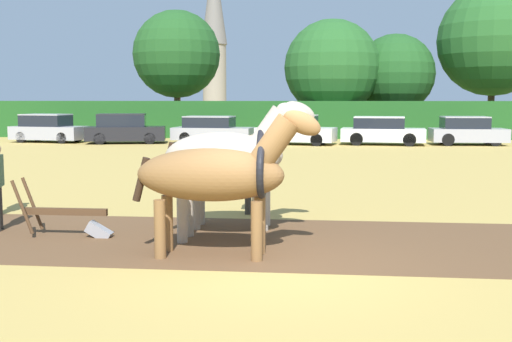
# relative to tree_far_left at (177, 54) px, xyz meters

# --- Properties ---
(ground_plane) EXTENTS (240.00, 240.00, 0.00)m
(ground_plane) POSITION_rel_tree_far_left_xyz_m (8.85, -33.89, -5.36)
(ground_plane) COLOR tan
(hedgerow) EXTENTS (61.88, 1.91, 2.26)m
(hedgerow) POSITION_rel_tree_far_left_xyz_m (8.85, -3.50, -4.23)
(hedgerow) COLOR #1E511E
(hedgerow) RESTS_ON ground
(tree_far_left) EXTENTS (5.87, 5.87, 8.30)m
(tree_far_left) POSITION_rel_tree_far_left_xyz_m (0.00, 0.00, 0.00)
(tree_far_left) COLOR brown
(tree_far_left) RESTS_ON ground
(tree_left) EXTENTS (6.24, 6.24, 7.54)m
(tree_left) POSITION_rel_tree_far_left_xyz_m (10.39, -0.53, -0.95)
(tree_left) COLOR brown
(tree_left) RESTS_ON ground
(tree_center_left) EXTENTS (5.25, 5.25, 6.67)m
(tree_center_left) POSITION_rel_tree_far_left_xyz_m (14.58, 0.60, -1.33)
(tree_center_left) COLOR #4C3823
(tree_center_left) RESTS_ON ground
(tree_center) EXTENTS (7.29, 7.29, 9.85)m
(tree_center) POSITION_rel_tree_far_left_xyz_m (20.94, 1.03, 0.84)
(tree_center) COLOR #423323
(tree_center) RESTS_ON ground
(church_spire) EXTENTS (2.82, 2.82, 18.30)m
(church_spire) POSITION_rel_tree_far_left_xyz_m (-1.76, 27.36, 4.22)
(church_spire) COLOR gray
(church_spire) RESTS_ON ground
(draft_horse_lead_left) EXTENTS (2.99, 0.89, 2.35)m
(draft_horse_lead_left) POSITION_rel_tree_far_left_xyz_m (7.87, -33.30, -4.08)
(draft_horse_lead_left) COLOR brown
(draft_horse_lead_left) RESTS_ON ground
(draft_horse_lead_right) EXTENTS (2.65, 0.95, 2.46)m
(draft_horse_lead_right) POSITION_rel_tree_far_left_xyz_m (7.87, -32.19, -3.93)
(draft_horse_lead_right) COLOR #B2A38E
(draft_horse_lead_right) RESTS_ON ground
(draft_horse_trail_left) EXTENTS (2.71, 0.88, 2.48)m
(draft_horse_trail_left) POSITION_rel_tree_far_left_xyz_m (7.90, -31.09, -3.98)
(draft_horse_trail_left) COLOR #B2A38E
(draft_horse_trail_left) RESTS_ON ground
(plow) EXTENTS (1.75, 0.46, 1.13)m
(plow) POSITION_rel_tree_far_left_xyz_m (5.08, -32.16, -5.03)
(plow) COLOR #4C331E
(plow) RESTS_ON ground
(farmer_beside_team) EXTENTS (0.54, 0.47, 1.69)m
(farmer_beside_team) POSITION_rel_tree_far_left_xyz_m (8.04, -29.60, -4.38)
(farmer_beside_team) COLOR #38332D
(farmer_beside_team) RESTS_ON ground
(parked_car_far_left) EXTENTS (4.30, 2.43, 1.56)m
(parked_car_far_left) POSITION_rel_tree_far_left_xyz_m (-5.42, -8.64, -4.62)
(parked_car_far_left) COLOR #9E9EA8
(parked_car_far_left) RESTS_ON ground
(parked_car_left) EXTENTS (4.48, 2.58, 1.60)m
(parked_car_left) POSITION_rel_tree_far_left_xyz_m (-0.94, -9.14, -4.60)
(parked_car_left) COLOR black
(parked_car_left) RESTS_ON ground
(parked_car_center_left) EXTENTS (4.51, 2.27, 1.46)m
(parked_car_center_left) POSITION_rel_tree_far_left_xyz_m (3.69, -8.20, -4.66)
(parked_car_center_left) COLOR #9E9EA8
(parked_car_center_left) RESTS_ON ground
(parked_car_center) EXTENTS (4.38, 2.57, 1.57)m
(parked_car_center) POSITION_rel_tree_far_left_xyz_m (8.27, -9.12, -4.61)
(parked_car_center) COLOR silver
(parked_car_center) RESTS_ON ground
(parked_car_center_right) EXTENTS (4.47, 2.27, 1.48)m
(parked_car_center_right) POSITION_rel_tree_far_left_xyz_m (12.82, -9.00, -4.64)
(parked_car_center_right) COLOR silver
(parked_car_center_right) RESTS_ON ground
(parked_car_right) EXTENTS (3.84, 1.85, 1.49)m
(parked_car_right) POSITION_rel_tree_far_left_xyz_m (17.24, -8.67, -4.64)
(parked_car_right) COLOR #9E9EA8
(parked_car_right) RESTS_ON ground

